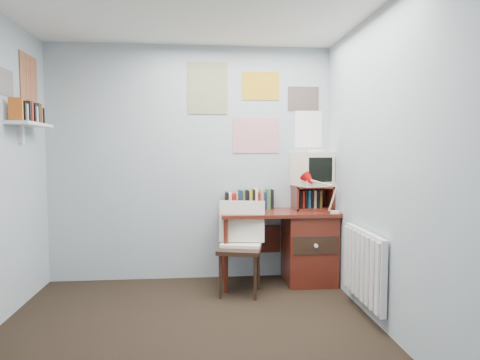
% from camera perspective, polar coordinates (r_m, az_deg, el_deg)
% --- Properties ---
extents(ground, '(3.50, 3.50, 0.00)m').
position_cam_1_polar(ground, '(3.19, -6.98, -21.93)').
color(ground, black).
rests_on(ground, ground).
extents(back_wall, '(3.00, 0.02, 2.50)m').
position_cam_1_polar(back_wall, '(4.62, -6.54, 2.22)').
color(back_wall, '#A6B3BE').
rests_on(back_wall, ground).
extents(right_wall, '(0.02, 3.50, 2.50)m').
position_cam_1_polar(right_wall, '(3.20, 20.78, 1.20)').
color(right_wall, '#A6B3BE').
rests_on(right_wall, ground).
extents(desk, '(1.20, 0.55, 0.76)m').
position_cam_1_polar(desk, '(4.59, 8.45, -8.47)').
color(desk, '#591E14').
rests_on(desk, ground).
extents(desk_chair, '(0.53, 0.52, 0.87)m').
position_cam_1_polar(desk_chair, '(4.17, -0.00, -9.27)').
color(desk_chair, black).
rests_on(desk_chair, ground).
extents(desk_lamp, '(0.28, 0.25, 0.36)m').
position_cam_1_polar(desk_lamp, '(4.36, 12.64, -2.01)').
color(desk_lamp, red).
rests_on(desk_lamp, desk).
extents(tv_riser, '(0.40, 0.30, 0.25)m').
position_cam_1_polar(tv_riser, '(4.64, 9.60, -2.32)').
color(tv_riser, '#591E14').
rests_on(tv_riser, desk).
extents(crt_tv, '(0.50, 0.47, 0.39)m').
position_cam_1_polar(crt_tv, '(4.65, 10.02, 1.66)').
color(crt_tv, beige).
rests_on(crt_tv, tv_riser).
extents(book_row, '(0.60, 0.14, 0.22)m').
position_cam_1_polar(book_row, '(4.59, 1.75, -2.53)').
color(book_row, '#591E14').
rests_on(book_row, desk).
extents(radiator, '(0.09, 0.80, 0.60)m').
position_cam_1_polar(radiator, '(3.81, 16.19, -10.95)').
color(radiator, white).
rests_on(radiator, right_wall).
extents(wall_shelf, '(0.20, 0.62, 0.24)m').
position_cam_1_polar(wall_shelf, '(4.24, -26.17, 6.68)').
color(wall_shelf, white).
rests_on(wall_shelf, left_wall).
extents(posters_back, '(1.20, 0.01, 0.90)m').
position_cam_1_polar(posters_back, '(4.67, 2.14, 9.63)').
color(posters_back, white).
rests_on(posters_back, back_wall).
extents(posters_left, '(0.01, 0.70, 0.60)m').
position_cam_1_polar(posters_left, '(4.31, -27.52, 11.66)').
color(posters_left, white).
rests_on(posters_left, left_wall).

